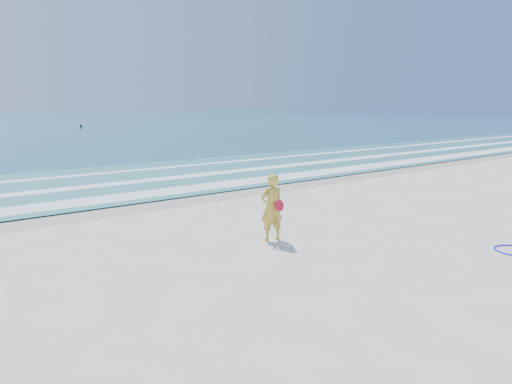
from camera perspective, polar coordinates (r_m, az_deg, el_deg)
ground at (r=9.81m, az=12.35°, el=-9.33°), size 400.00×400.00×0.00m
wet_sand at (r=16.71m, az=-12.60°, el=-1.29°), size 400.00×2.40×0.00m
shallow at (r=21.22m, az=-18.74°, el=0.91°), size 400.00×10.00×0.01m
foam_near at (r=17.85m, az=-14.50°, el=-0.49°), size 400.00×1.40×0.01m
foam_mid at (r=20.48m, az=-17.94°, el=0.67°), size 400.00×0.90×0.01m
foam_far at (r=23.56m, az=-20.91°, el=1.66°), size 400.00×0.60×0.01m
buoy at (r=73.84m, az=-19.38°, el=7.14°), size 0.35×0.35×0.35m
woman at (r=11.78m, az=1.80°, el=-1.80°), size 0.65×0.49×1.60m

